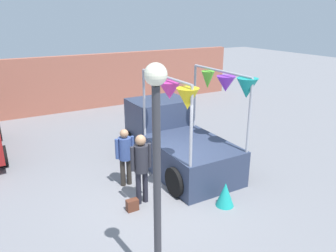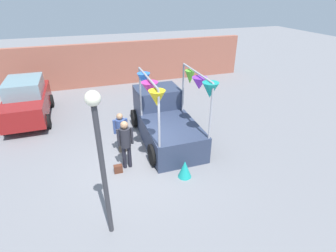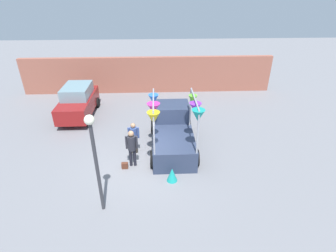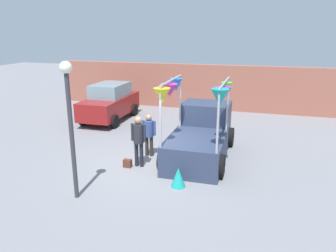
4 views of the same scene
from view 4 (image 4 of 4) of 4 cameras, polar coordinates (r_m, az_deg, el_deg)
ground_plane at (r=11.39m, az=-2.28°, el=-6.94°), size 60.00×60.00×0.00m
vendor_truck at (r=12.06m, az=5.82°, el=-1.22°), size 2.47×4.13×2.96m
parked_car at (r=17.09m, az=-10.10°, el=4.12°), size 1.88×4.00×1.88m
person_customer at (r=11.02m, az=-5.16°, el=-1.83°), size 0.53×0.34×1.76m
person_vendor at (r=11.96m, az=-3.36°, el=-0.92°), size 0.53×0.34×1.59m
handbag at (r=11.30m, az=-7.07°, el=-6.47°), size 0.28×0.16×0.28m
street_lamp at (r=8.88m, az=-16.77°, el=2.44°), size 0.32×0.32×3.77m
brick_boundary_wall at (r=19.36m, az=6.10°, el=6.78°), size 18.00×0.36×2.60m
folded_kite_bundle_teal at (r=9.85m, az=1.79°, el=-8.92°), size 0.46×0.46×0.60m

